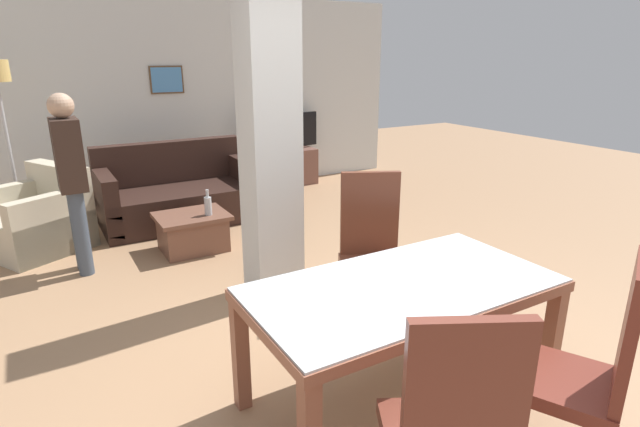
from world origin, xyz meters
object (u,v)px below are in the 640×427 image
at_px(dining_chair_near_right, 593,364).
at_px(sofa, 179,196).
at_px(tv_stand, 286,167).
at_px(dining_table, 402,308).
at_px(bottle, 208,205).
at_px(coffee_table, 193,232).
at_px(standing_person, 71,173).
at_px(tv_screen, 285,133).
at_px(armchair, 37,222).
at_px(dining_chair_far_right, 371,245).

distance_m(dining_chair_near_right, sofa, 4.81).
bearing_deg(tv_stand, dining_table, -109.30).
bearing_deg(bottle, coffee_table, 145.31).
bearing_deg(standing_person, tv_screen, 122.00).
bearing_deg(dining_table, tv_stand, 70.70).
relative_size(bottle, standing_person, 0.16).
bearing_deg(standing_person, coffee_table, 90.00).
height_order(armchair, tv_stand, armchair).
relative_size(dining_table, sofa, 0.96).
xyz_separation_m(dining_chair_near_right, standing_person, (-1.79, 3.73, 0.35)).
bearing_deg(sofa, tv_screen, -154.38).
height_order(dining_table, coffee_table, dining_table).
bearing_deg(coffee_table, armchair, 148.63).
xyz_separation_m(armchair, standing_person, (0.33, -0.83, 0.64)).
relative_size(dining_chair_far_right, dining_chair_near_right, 1.00).
bearing_deg(coffee_table, standing_person, -179.75).
distance_m(bottle, tv_stand, 2.77).
distance_m(tv_screen, standing_person, 3.62).
bearing_deg(tv_stand, armchair, -162.06).
xyz_separation_m(armchair, tv_stand, (3.39, 1.10, -0.02)).
distance_m(dining_chair_far_right, bottle, 2.02).
distance_m(dining_table, dining_chair_far_right, 0.97).
bearing_deg(tv_screen, sofa, 16.94).
height_order(dining_chair_near_right, sofa, dining_chair_near_right).
height_order(dining_chair_near_right, armchair, dining_chair_near_right).
bearing_deg(dining_table, sofa, 92.90).
height_order(bottle, tv_stand, bottle).
distance_m(sofa, tv_stand, 2.09).
bearing_deg(tv_screen, coffee_table, 34.79).
relative_size(coffee_table, tv_stand, 0.77).
xyz_separation_m(dining_chair_near_right, tv_stand, (1.26, 5.66, -0.31)).
height_order(dining_chair_near_right, coffee_table, dining_chair_near_right).
height_order(sofa, tv_screen, tv_screen).
relative_size(armchair, standing_person, 0.72).
bearing_deg(armchair, bottle, -150.07).
height_order(bottle, standing_person, standing_person).
xyz_separation_m(dining_chair_far_right, armchair, (-2.12, 2.85, -0.29)).
height_order(dining_chair_far_right, bottle, dining_chair_far_right).
bearing_deg(dining_chair_far_right, sofa, -52.43).
bearing_deg(sofa, tv_stand, -154.38).
distance_m(coffee_table, bottle, 0.34).
bearing_deg(dining_chair_near_right, bottle, 72.73).
bearing_deg(tv_screen, armchair, 9.26).
xyz_separation_m(bottle, standing_person, (-1.17, 0.10, 0.45)).
xyz_separation_m(sofa, tv_screen, (1.89, 0.90, 0.50)).
relative_size(tv_stand, standing_person, 0.56).
bearing_deg(dining_table, standing_person, 115.29).
xyz_separation_m(sofa, tv_stand, (1.89, 0.90, -0.03)).
bearing_deg(tv_screen, tv_stand, -112.72).
bearing_deg(dining_chair_near_right, armchair, 88.01).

